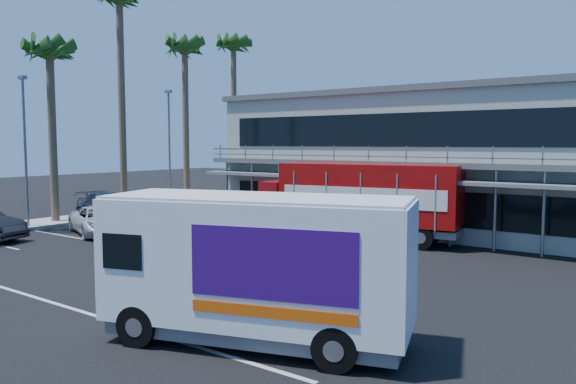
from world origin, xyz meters
The scene contains 14 objects.
ground centered at (0.00, 0.00, 0.00)m, with size 120.00×120.00×0.00m, color black.
building centered at (3.00, 14.94, 3.66)m, with size 22.40×12.00×7.30m.
curb_strip centered at (-15.00, 6.00, 0.08)m, with size 3.00×32.00×0.16m, color #A5A399.
palm_c centered at (-14.90, 3.00, 9.21)m, with size 2.80×2.80×10.75m.
palm_d centered at (-15.20, 8.00, 12.80)m, with size 2.80×2.80×14.75m.
palm_e centered at (-14.70, 13.00, 10.57)m, with size 2.80×2.80×12.25m.
palm_f centered at (-15.10, 18.50, 11.47)m, with size 2.80×2.80×13.25m.
light_pole_near centered at (-14.20, 1.00, 4.50)m, with size 0.50×0.25×8.09m.
light_pole_far centered at (-14.20, 11.00, 4.50)m, with size 0.50×0.25×8.09m.
red_truck centered at (1.61, 8.38, 1.99)m, with size 11.01×4.19×3.62m.
white_van centered at (6.69, -5.00, 1.80)m, with size 7.34×4.44×3.39m.
parked_car_c centered at (-9.50, 2.20, 0.70)m, with size 2.31×5.01×1.39m, color silver.
parked_car_d centered at (-12.50, 5.00, 0.85)m, with size 2.39×5.88×1.71m, color #2C323B.
parked_car_e centered at (-9.50, 8.58, 0.84)m, with size 1.98×4.92×1.68m, color slate.
Camera 1 is at (14.72, -14.65, 4.58)m, focal length 35.00 mm.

